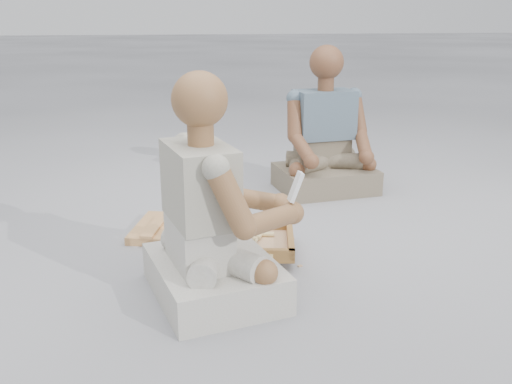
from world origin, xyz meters
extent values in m
plane|color=#A2A2A8|center=(0.00, 0.00, 0.00)|extent=(60.00, 60.00, 0.00)
cube|color=#AA7141|center=(-0.31, 0.53, 0.02)|extent=(0.67, 0.54, 0.04)
cube|color=brown|center=(-0.11, 0.23, 0.05)|extent=(0.51, 0.44, 0.01)
cube|color=brown|center=(-0.08, 0.40, 0.08)|extent=(0.45, 0.11, 0.05)
cube|color=brown|center=(-0.15, 0.07, 0.08)|extent=(0.45, 0.11, 0.05)
cube|color=brown|center=(0.09, 0.19, 0.08)|extent=(0.10, 0.36, 0.05)
cube|color=brown|center=(-0.32, 0.27, 0.08)|extent=(0.10, 0.36, 0.05)
cube|color=tan|center=(-0.11, 0.23, 0.06)|extent=(0.45, 0.38, 0.01)
cube|color=silver|center=(-0.17, 0.18, 0.08)|extent=(0.07, 0.14, 0.00)
cylinder|color=tan|center=(-0.13, 0.07, 0.08)|extent=(0.05, 0.07, 0.02)
cube|color=silver|center=(-0.22, 0.30, 0.07)|extent=(0.09, 0.14, 0.00)
cylinder|color=tan|center=(-0.16, 0.21, 0.07)|extent=(0.05, 0.07, 0.02)
cube|color=silver|center=(-0.19, 0.26, 0.06)|extent=(0.12, 0.11, 0.00)
cylinder|color=tan|center=(-0.11, 0.19, 0.06)|extent=(0.07, 0.06, 0.02)
cube|color=silver|center=(-0.18, 0.22, 0.07)|extent=(0.14, 0.09, 0.00)
cylinder|color=tan|center=(-0.09, 0.16, 0.07)|extent=(0.07, 0.05, 0.02)
cube|color=silver|center=(-0.10, 0.14, 0.07)|extent=(0.10, 0.13, 0.00)
cylinder|color=tan|center=(-0.04, 0.05, 0.07)|extent=(0.06, 0.07, 0.02)
cube|color=silver|center=(-0.15, 0.32, 0.08)|extent=(0.11, 0.12, 0.00)
cylinder|color=tan|center=(-0.08, 0.24, 0.08)|extent=(0.06, 0.07, 0.02)
cube|color=silver|center=(-0.10, 0.31, 0.07)|extent=(0.15, 0.05, 0.00)
cylinder|color=tan|center=(0.00, 0.28, 0.07)|extent=(0.07, 0.04, 0.02)
cube|color=silver|center=(-0.08, 0.16, 0.07)|extent=(0.07, 0.14, 0.00)
cylinder|color=tan|center=(-0.03, 0.27, 0.07)|extent=(0.05, 0.07, 0.02)
cube|color=silver|center=(-0.13, 0.26, 0.07)|extent=(0.06, 0.15, 0.00)
cylinder|color=tan|center=(-0.09, 0.15, 0.07)|extent=(0.04, 0.07, 0.02)
cube|color=tan|center=(0.08, 0.40, 0.00)|extent=(0.02, 0.02, 0.00)
cube|color=tan|center=(-0.44, 0.52, 0.00)|extent=(0.02, 0.02, 0.00)
cube|color=tan|center=(0.11, 0.06, 0.00)|extent=(0.02, 0.02, 0.00)
cube|color=tan|center=(-0.46, 0.18, 0.00)|extent=(0.02, 0.02, 0.00)
cube|color=tan|center=(-0.07, 0.43, 0.00)|extent=(0.02, 0.02, 0.00)
cube|color=tan|center=(0.15, 0.38, 0.00)|extent=(0.02, 0.02, 0.00)
cube|color=tan|center=(-0.02, 0.47, 0.00)|extent=(0.02, 0.02, 0.00)
cube|color=tan|center=(-0.41, 0.00, 0.00)|extent=(0.02, 0.02, 0.00)
cube|color=tan|center=(-0.16, 0.32, 0.00)|extent=(0.02, 0.02, 0.00)
cube|color=tan|center=(-0.16, -0.05, 0.00)|extent=(0.02, 0.02, 0.00)
cube|color=tan|center=(-0.08, 0.06, 0.00)|extent=(0.02, 0.02, 0.00)
cube|color=beige|center=(-0.28, -0.13, 0.07)|extent=(0.55, 0.63, 0.14)
cube|color=beige|center=(-0.33, -0.14, 0.23)|extent=(0.25, 0.34, 0.17)
cube|color=#A5A092|center=(-0.33, -0.14, 0.45)|extent=(0.28, 0.38, 0.28)
sphere|color=brown|center=(-0.32, -0.14, 0.76)|extent=(0.20, 0.20, 0.20)
sphere|color=brown|center=(0.00, -0.01, 0.31)|extent=(0.09, 0.09, 0.09)
sphere|color=brown|center=(0.03, -0.12, 0.31)|extent=(0.09, 0.09, 0.09)
cube|color=#736B53|center=(0.53, 1.13, 0.07)|extent=(0.61, 0.51, 0.14)
cube|color=#736B53|center=(0.52, 1.19, 0.23)|extent=(0.33, 0.23, 0.17)
cube|color=slate|center=(0.52, 1.18, 0.46)|extent=(0.37, 0.25, 0.29)
sphere|color=brown|center=(0.53, 1.17, 0.77)|extent=(0.20, 0.20, 0.20)
sphere|color=brown|center=(0.73, 0.96, 0.24)|extent=(0.09, 0.09, 0.09)
sphere|color=brown|center=(0.38, 0.92, 0.24)|extent=(0.09, 0.09, 0.09)
cube|color=white|center=(0.04, -0.12, 0.42)|extent=(0.06, 0.05, 0.12)
cube|color=black|center=(0.04, -0.12, 0.43)|extent=(0.02, 0.04, 0.04)
camera|label=1|loc=(-0.46, -2.12, 1.04)|focal=40.00mm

